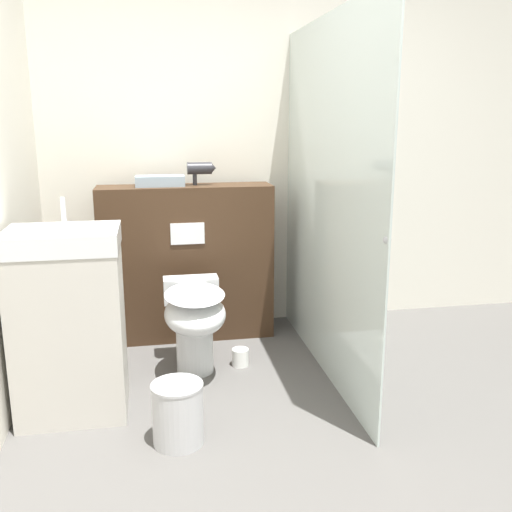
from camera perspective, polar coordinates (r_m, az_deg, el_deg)
The scene contains 10 objects.
ground_plane at distance 2.66m, azimuth 4.96°, elevation -20.62°, with size 12.00×12.00×0.00m, color #565451.
wall_back at distance 4.12m, azimuth -2.04°, elevation 10.28°, with size 8.00×0.06×2.50m.
partition_panel at distance 3.93m, azimuth -6.91°, elevation -0.66°, with size 1.16×0.30×1.06m.
shower_glass at distance 3.32m, azimuth 7.03°, elevation 5.42°, with size 0.04×1.81×2.05m.
toilet at distance 3.38m, azimuth -6.18°, elevation -6.15°, with size 0.35×0.61×0.53m.
sink_vanity at distance 3.04m, azimuth -18.18°, elevation -6.40°, with size 0.54×0.41×1.11m.
hair_drier at distance 3.84m, azimuth -5.55°, elevation 8.67°, with size 0.19×0.08×0.15m.
folded_towel at distance 3.82m, azimuth -9.58°, elevation 7.41°, with size 0.32×0.16×0.07m.
spare_toilet_roll at distance 3.58m, azimuth -1.58°, elevation -10.08°, with size 0.10×0.10×0.11m.
waste_bin at distance 2.79m, azimuth -7.82°, elevation -15.33°, with size 0.24×0.24×0.30m.
Camera 1 is at (-0.61, -2.11, 1.50)m, focal length 40.00 mm.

